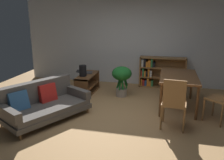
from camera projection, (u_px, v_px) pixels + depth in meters
ground_plane at (111, 118)px, 4.93m from camera, size 8.16×8.16×0.00m
back_wall_panel at (132, 40)px, 7.09m from camera, size 6.80×0.10×2.70m
fabric_couch at (43, 103)px, 4.87m from camera, size 1.61×1.94×0.76m
media_console at (88, 84)px, 6.48m from camera, size 0.37×1.06×0.53m
open_laptop at (85, 72)px, 6.58m from camera, size 0.50×0.38×0.06m
desk_speaker at (83, 71)px, 6.20m from camera, size 0.19×0.19×0.29m
potted_floor_plant at (122, 77)px, 6.13m from camera, size 0.52×0.56×0.81m
dining_table at (179, 79)px, 5.36m from camera, size 0.83×1.41×0.77m
dining_chair_near at (223, 97)px, 4.60m from camera, size 0.59×0.60×0.97m
dining_chair_far at (174, 101)px, 4.33m from camera, size 0.49×0.45×1.00m
bookshelf at (158, 72)px, 6.97m from camera, size 1.34×0.30×0.91m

